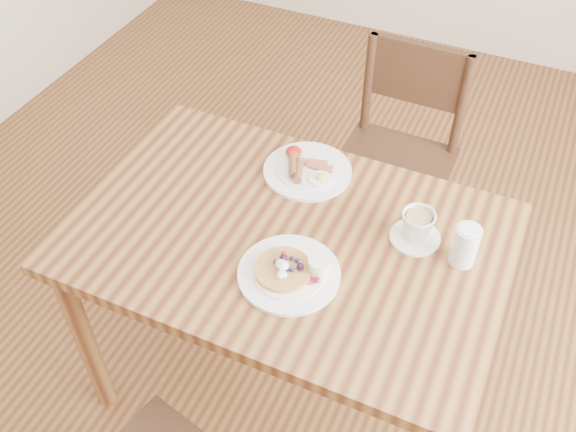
# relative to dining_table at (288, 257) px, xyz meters

# --- Properties ---
(ground) EXTENTS (5.00, 5.00, 0.00)m
(ground) POSITION_rel_dining_table_xyz_m (0.00, 0.00, -0.65)
(ground) COLOR #552D18
(ground) RESTS_ON ground
(dining_table) EXTENTS (1.20, 0.80, 0.75)m
(dining_table) POSITION_rel_dining_table_xyz_m (0.00, 0.00, 0.00)
(dining_table) COLOR olive
(dining_table) RESTS_ON ground
(chair_far) EXTENTS (0.43, 0.43, 0.88)m
(chair_far) POSITION_rel_dining_table_xyz_m (0.10, 0.78, -0.16)
(chair_far) COLOR #3F2217
(chair_far) RESTS_ON ground
(pancake_plate) EXTENTS (0.27, 0.27, 0.06)m
(pancake_plate) POSITION_rel_dining_table_xyz_m (0.07, -0.13, 0.11)
(pancake_plate) COLOR white
(pancake_plate) RESTS_ON dining_table
(breakfast_plate) EXTENTS (0.27, 0.27, 0.04)m
(breakfast_plate) POSITION_rel_dining_table_xyz_m (-0.06, 0.26, 0.11)
(breakfast_plate) COLOR white
(breakfast_plate) RESTS_ON dining_table
(teacup_saucer) EXTENTS (0.14, 0.14, 0.09)m
(teacup_saucer) POSITION_rel_dining_table_xyz_m (0.33, 0.13, 0.14)
(teacup_saucer) COLOR white
(teacup_saucer) RESTS_ON dining_table
(water_glass) EXTENTS (0.07, 0.07, 0.12)m
(water_glass) POSITION_rel_dining_table_xyz_m (0.46, 0.10, 0.16)
(water_glass) COLOR silver
(water_glass) RESTS_ON dining_table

